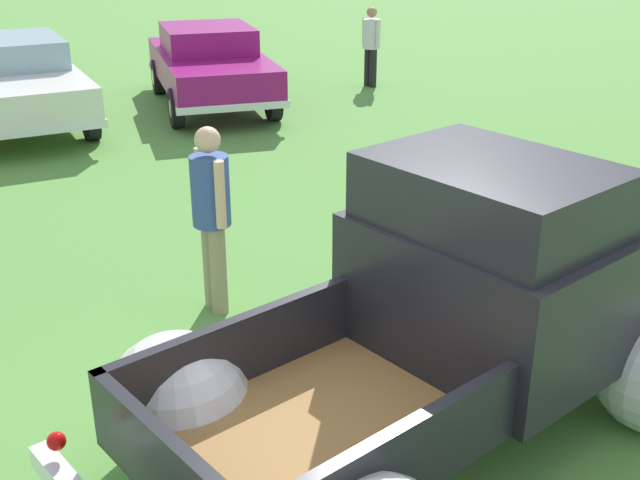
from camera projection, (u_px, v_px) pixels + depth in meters
name	position (u px, v px, depth m)	size (l,w,h in m)	color
ground_plane	(420.00, 442.00, 5.46)	(80.00, 80.00, 0.00)	#548C3D
vintage_pickup_truck	(464.00, 329.00, 5.39)	(4.94, 3.59, 1.96)	black
show_car_1	(14.00, 78.00, 13.10)	(2.01, 4.73, 1.43)	black
show_car_2	(210.00, 63.00, 14.35)	(2.51, 4.52, 1.43)	black
spectator_0	(211.00, 209.00, 6.89)	(0.36, 0.53, 1.72)	gray
spectator_1	(371.00, 42.00, 15.87)	(0.39, 0.54, 1.58)	black
lane_cone_0	(614.00, 269.00, 7.32)	(0.36, 0.36, 0.63)	black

